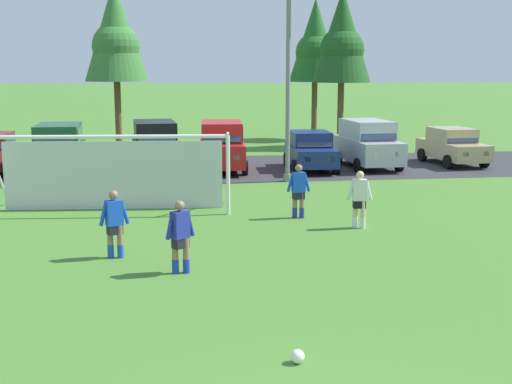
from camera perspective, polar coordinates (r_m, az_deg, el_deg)
name	(u,v)px	position (r m, az deg, el deg)	size (l,w,h in m)	color
ground_plane	(226,210)	(21.48, -2.60, -1.53)	(400.00, 400.00, 0.00)	#477A2D
parking_lot_strip	(207,168)	(30.54, -4.18, 2.04)	(52.00, 8.40, 0.01)	#333335
soccer_ball	(298,356)	(10.56, 3.57, -13.83)	(0.22, 0.22, 0.22)	white
soccer_goal	(112,170)	(21.65, -12.15, 1.81)	(7.56, 2.57, 2.57)	white
player_striker_near	(115,224)	(16.23, -11.98, -2.71)	(0.73, 0.38, 1.64)	#936B4C
player_midfield_center	(180,237)	(14.77, -6.48, -3.84)	(0.69, 0.44, 1.64)	#936B4C
player_defender_far	(359,200)	(19.08, 8.82, -0.64)	(0.73, 0.27, 1.64)	beige
player_winger_left	(298,191)	(20.19, 3.65, 0.07)	(0.75, 0.29, 1.64)	#936B4C
parked_car_slot_center_left	(59,149)	(29.58, -16.47, 3.53)	(2.27, 4.67, 2.16)	#194C2D
parked_car_slot_center	(155,145)	(30.36, -8.59, 4.01)	(2.41, 4.74, 2.16)	black
parked_car_slot_center_right	(222,145)	(29.77, -2.95, 3.99)	(2.35, 4.71, 2.16)	red
parked_car_slot_right	(311,150)	(29.98, 4.69, 3.55)	(2.19, 4.28, 1.72)	navy
parked_car_slot_far_right	(368,143)	(31.08, 9.51, 4.13)	(2.33, 4.70, 2.16)	#B2B2BC
parked_car_slot_end	(453,146)	(32.99, 16.43, 3.79)	(2.28, 4.33, 1.72)	tan
tree_mid_left	(115,35)	(37.86, -11.92, 12.97)	(3.42, 3.42, 9.13)	brown
tree_center_back	(342,39)	(38.82, 7.36, 12.82)	(3.35, 3.35, 8.92)	brown
tree_mid_right	(315,43)	(43.03, 5.09, 12.54)	(3.31, 3.31, 8.83)	brown
street_lamp	(292,81)	(26.58, 3.13, 9.47)	(2.00, 0.32, 7.74)	slate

